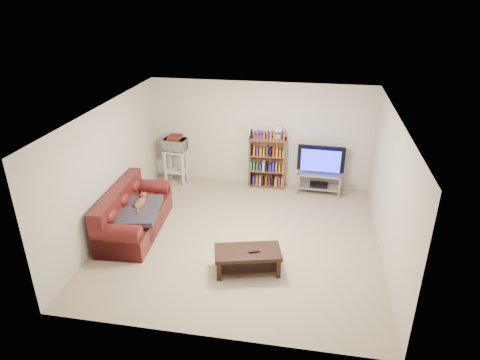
% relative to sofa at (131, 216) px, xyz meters
% --- Properties ---
extents(floor, '(5.00, 5.00, 0.00)m').
position_rel_sofa_xyz_m(floor, '(2.10, 0.11, -0.31)').
color(floor, '#BDAC8C').
rests_on(floor, ground).
extents(ceiling, '(5.00, 5.00, 0.00)m').
position_rel_sofa_xyz_m(ceiling, '(2.10, 0.11, 2.09)').
color(ceiling, white).
rests_on(ceiling, ground).
extents(wall_back, '(5.00, 0.00, 5.00)m').
position_rel_sofa_xyz_m(wall_back, '(2.10, 2.61, 0.89)').
color(wall_back, silver).
rests_on(wall_back, ground).
extents(wall_front, '(5.00, 0.00, 5.00)m').
position_rel_sofa_xyz_m(wall_front, '(2.10, -2.39, 0.89)').
color(wall_front, silver).
rests_on(wall_front, ground).
extents(wall_left, '(0.00, 5.00, 5.00)m').
position_rel_sofa_xyz_m(wall_left, '(-0.40, 0.11, 0.89)').
color(wall_left, silver).
rests_on(wall_left, ground).
extents(wall_right, '(0.00, 5.00, 5.00)m').
position_rel_sofa_xyz_m(wall_right, '(4.60, 0.11, 0.89)').
color(wall_right, silver).
rests_on(wall_right, ground).
extents(sofa, '(1.01, 2.09, 0.87)m').
position_rel_sofa_xyz_m(sofa, '(0.00, 0.00, 0.00)').
color(sofa, '#541516').
rests_on(sofa, floor).
extents(blanket, '(0.93, 1.13, 0.18)m').
position_rel_sofa_xyz_m(blanket, '(0.19, -0.13, 0.21)').
color(blanket, '#312D38').
rests_on(blanket, sofa).
extents(cat, '(0.26, 0.57, 0.17)m').
position_rel_sofa_xyz_m(cat, '(0.18, 0.06, 0.27)').
color(cat, brown).
rests_on(cat, sofa).
extents(coffee_table, '(1.17, 0.79, 0.39)m').
position_rel_sofa_xyz_m(coffee_table, '(2.37, -0.86, -0.04)').
color(coffee_table, black).
rests_on(coffee_table, floor).
extents(remote, '(0.18, 0.11, 0.02)m').
position_rel_sofa_xyz_m(remote, '(2.48, -0.89, 0.09)').
color(remote, black).
rests_on(remote, coffee_table).
extents(tv_stand, '(0.99, 0.48, 0.48)m').
position_rel_sofa_xyz_m(tv_stand, '(3.49, 2.29, 0.02)').
color(tv_stand, '#999EA3').
rests_on(tv_stand, floor).
extents(television, '(1.05, 0.18, 0.60)m').
position_rel_sofa_xyz_m(television, '(3.49, 2.29, 0.48)').
color(television, black).
rests_on(television, tv_stand).
extents(dvd_player, '(0.40, 0.29, 0.06)m').
position_rel_sofa_xyz_m(dvd_player, '(3.49, 2.29, -0.12)').
color(dvd_player, black).
rests_on(dvd_player, tv_stand).
extents(bookshelf, '(0.83, 0.28, 1.20)m').
position_rel_sofa_xyz_m(bookshelf, '(2.30, 2.41, 0.31)').
color(bookshelf, brown).
rests_on(bookshelf, floor).
extents(shelf_clutter, '(0.61, 0.20, 0.28)m').
position_rel_sofa_xyz_m(shelf_clutter, '(2.40, 2.42, 0.99)').
color(shelf_clutter, silver).
rests_on(shelf_clutter, bookshelf).
extents(microwave_stand, '(0.54, 0.41, 0.82)m').
position_rel_sofa_xyz_m(microwave_stand, '(0.18, 2.24, 0.22)').
color(microwave_stand, silver).
rests_on(microwave_stand, floor).
extents(microwave, '(0.53, 0.37, 0.28)m').
position_rel_sofa_xyz_m(microwave, '(0.18, 2.24, 0.65)').
color(microwave, silver).
rests_on(microwave, microwave_stand).
extents(game_boxes, '(0.31, 0.28, 0.05)m').
position_rel_sofa_xyz_m(game_boxes, '(0.18, 2.24, 0.81)').
color(game_boxes, maroon).
rests_on(game_boxes, microwave).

